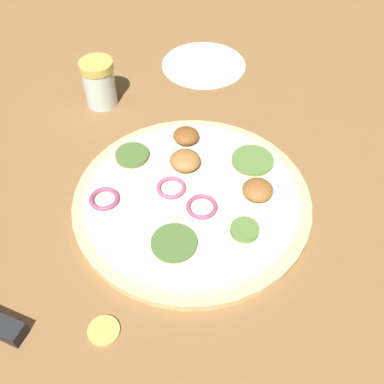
{
  "coord_description": "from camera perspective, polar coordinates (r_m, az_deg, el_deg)",
  "views": [
    {
      "loc": [
        0.31,
        -0.18,
        0.44
      ],
      "look_at": [
        0.0,
        0.0,
        0.02
      ],
      "focal_mm": 42.0,
      "sensor_mm": 36.0,
      "label": 1
    }
  ],
  "objects": [
    {
      "name": "flour_patch",
      "position": [
        0.8,
        1.49,
        15.9
      ],
      "size": [
        0.14,
        0.14,
        0.0
      ],
      "color": "white",
      "rests_on": "ground_plane"
    },
    {
      "name": "loose_cap",
      "position": [
        0.48,
        -11.17,
        -16.81
      ],
      "size": [
        0.03,
        0.03,
        0.01
      ],
      "color": "gold",
      "rests_on": "ground_plane"
    },
    {
      "name": "ground_plane",
      "position": [
        0.57,
        -0.0,
        -1.37
      ],
      "size": [
        3.0,
        3.0,
        0.0
      ],
      "primitive_type": "plane",
      "color": "brown"
    },
    {
      "name": "pizza",
      "position": [
        0.56,
        0.09,
        -0.58
      ],
      "size": [
        0.3,
        0.3,
        0.03
      ],
      "color": "#D6B77A",
      "rests_on": "ground_plane"
    },
    {
      "name": "spice_jar",
      "position": [
        0.71,
        -11.71,
        13.43
      ],
      "size": [
        0.05,
        0.05,
        0.07
      ],
      "color": "silver",
      "rests_on": "ground_plane"
    }
  ]
}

